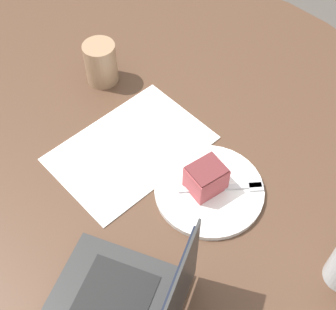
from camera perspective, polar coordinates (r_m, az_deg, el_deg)
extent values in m
plane|color=#4C4742|center=(1.69, -2.93, -14.66)|extent=(12.00, 12.00, 0.00)
cylinder|color=#4C3323|center=(1.68, -2.95, -14.53)|extent=(0.44, 0.44, 0.02)
cylinder|color=#4C3323|center=(1.35, -3.58, -8.65)|extent=(0.12, 0.12, 0.70)
cylinder|color=#4C3323|center=(1.04, -4.59, 0.95)|extent=(1.34, 1.34, 0.03)
cube|color=white|center=(1.02, -4.56, 0.81)|extent=(0.35, 0.25, 0.00)
cylinder|color=white|center=(0.95, 5.03, -4.26)|extent=(0.22, 0.22, 0.01)
cube|color=#B74C51|center=(0.93, 4.64, -2.86)|extent=(0.08, 0.07, 0.06)
cube|color=maroon|center=(0.90, 4.77, -1.74)|extent=(0.07, 0.06, 0.00)
cube|color=silver|center=(0.95, 6.34, -3.97)|extent=(0.15, 0.11, 0.00)
cube|color=silver|center=(0.96, 10.64, -3.66)|extent=(0.04, 0.04, 0.00)
cylinder|color=#997556|center=(1.14, -8.19, 11.05)|extent=(0.08, 0.08, 0.10)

